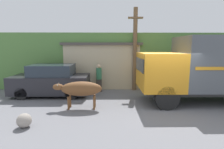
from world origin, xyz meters
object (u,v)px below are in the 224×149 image
(utility_pole, at_px, (135,48))
(roadside_rock, at_px, (24,120))
(pedestrian_on_hill, at_px, (99,77))
(parked_suv, at_px, (51,81))
(brown_cow, at_px, (80,89))
(cargo_truck, at_px, (209,67))

(utility_pole, height_order, roadside_rock, utility_pole)
(pedestrian_on_hill, bearing_deg, parked_suv, -2.99)
(pedestrian_on_hill, bearing_deg, brown_cow, 57.78)
(pedestrian_on_hill, distance_m, utility_pole, 2.85)
(parked_suv, bearing_deg, brown_cow, -49.38)
(cargo_truck, height_order, brown_cow, cargo_truck)
(brown_cow, distance_m, pedestrian_on_hill, 3.02)
(parked_suv, xyz_separation_m, pedestrian_on_hill, (2.64, 0.80, 0.09))
(cargo_truck, xyz_separation_m, pedestrian_on_hill, (-5.50, 2.17, -0.84))
(cargo_truck, relative_size, parked_suv, 1.51)
(cargo_truck, height_order, utility_pole, utility_pole)
(cargo_truck, distance_m, pedestrian_on_hill, 5.97)
(roadside_rock, bearing_deg, cargo_truck, 18.85)
(brown_cow, bearing_deg, utility_pole, 43.77)
(roadside_rock, bearing_deg, utility_pole, 49.17)
(cargo_truck, distance_m, parked_suv, 8.31)
(parked_suv, distance_m, utility_pole, 5.34)
(cargo_truck, xyz_separation_m, roadside_rock, (-7.79, -2.66, -1.53))
(utility_pole, bearing_deg, cargo_truck, -38.29)
(cargo_truck, bearing_deg, brown_cow, -171.33)
(pedestrian_on_hill, xyz_separation_m, utility_pole, (2.23, 0.41, 1.71))
(parked_suv, distance_m, roadside_rock, 4.09)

